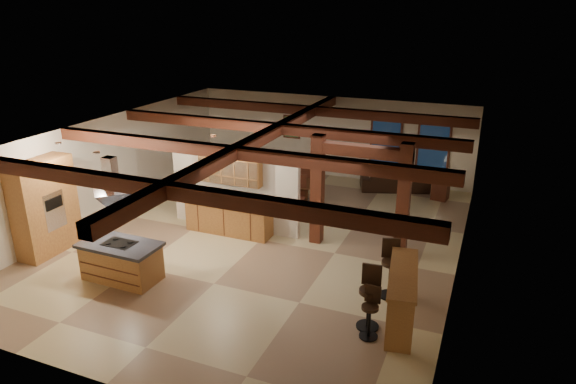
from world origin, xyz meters
name	(u,v)px	position (x,y,z in m)	size (l,w,h in m)	color
ground	(261,240)	(0.00, 0.00, 0.00)	(12.00, 12.00, 0.00)	#C9B886
room_walls	(259,177)	(0.00, 0.00, 1.78)	(12.00, 12.00, 12.00)	silver
ceiling_beams	(259,139)	(0.00, 0.00, 2.76)	(10.00, 12.00, 0.28)	#3E1F0F
timber_posts	(360,184)	(2.50, 0.50, 1.76)	(2.50, 0.30, 2.90)	#3E1F0F
partition_wall	(235,191)	(-1.00, 0.50, 1.10)	(3.80, 0.18, 2.20)	silver
pantry_cabinet	(45,207)	(-4.67, -2.60, 1.20)	(0.67, 1.60, 2.40)	#AC7837
back_counter	(229,217)	(-1.00, 0.11, 0.48)	(2.50, 0.66, 0.94)	#AC7837
upper_display_cabinet	(231,166)	(-1.00, 0.31, 1.85)	(1.80, 0.36, 0.95)	#AC7837
range_hood	(115,206)	(-2.04, -3.06, 1.78)	(1.10, 1.10, 1.40)	silver
back_windows	(409,143)	(2.80, 5.93, 1.50)	(2.70, 0.07, 1.70)	#3E1F0F
framed_art	(292,127)	(-1.50, 5.94, 1.70)	(0.65, 0.05, 0.85)	#3E1F0F
recessed_cans	(125,144)	(-2.53, -1.93, 2.87)	(3.16, 2.46, 0.03)	silver
kitchen_island	(121,261)	(-2.04, -3.06, 0.45)	(1.83, 0.99, 0.91)	#AC7837
dining_table	(283,191)	(-0.55, 2.82, 0.36)	(2.02, 1.13, 0.71)	#381D0E
sofa	(395,180)	(2.50, 5.35, 0.33)	(2.27, 0.89, 0.66)	black
microwave	(228,197)	(-0.99, 0.11, 1.05)	(0.41, 0.28, 0.23)	silver
bar_counter	(402,288)	(4.15, -2.37, 0.75)	(0.83, 2.18, 1.11)	#AC7837
side_table	(440,190)	(4.05, 5.00, 0.31)	(0.49, 0.49, 0.61)	#3E1F0F
table_lamp	(442,174)	(4.05, 5.00, 0.85)	(0.28, 0.28, 0.33)	black
bar_stool_a	(370,312)	(3.70, -3.06, 0.52)	(0.36, 0.36, 1.02)	black
bar_stool_b	(369,297)	(3.61, -2.75, 0.65)	(0.45, 0.45, 1.27)	black
bar_stool_c	(390,268)	(3.74, -1.46, 0.65)	(0.47, 0.48, 1.28)	black
dining_chairs	(283,185)	(-0.55, 2.82, 0.57)	(1.96, 1.96, 1.13)	#3E1F0F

